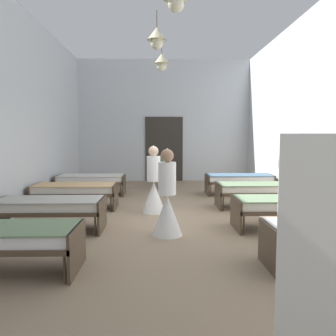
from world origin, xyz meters
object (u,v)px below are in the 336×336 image
(bed_left_row_2, at_px, (75,190))
(bed_left_row_3, at_px, (91,180))
(bed_left_row_1, at_px, (50,206))
(bed_right_row_2, at_px, (257,189))
(bed_right_row_3, at_px, (239,179))
(potted_plant, at_px, (164,164))
(bed_left_row_0, at_px, (1,238))
(nurse_mid_aisle, at_px, (167,205))
(bed_right_row_1, at_px, (287,205))
(nurse_near_aisle, at_px, (154,189))

(bed_left_row_2, xyz_separation_m, bed_left_row_3, (0.00, 1.90, 0.00))
(bed_left_row_1, bearing_deg, bed_right_row_2, 24.01)
(bed_left_row_1, bearing_deg, bed_right_row_3, 41.69)
(potted_plant, bearing_deg, bed_left_row_2, -124.27)
(bed_left_row_0, distance_m, nurse_mid_aisle, 2.61)
(bed_right_row_1, bearing_deg, bed_right_row_2, 90.00)
(nurse_near_aisle, xyz_separation_m, nurse_mid_aisle, (0.26, -1.76, 0.00))
(bed_left_row_3, xyz_separation_m, bed_right_row_3, (4.27, 0.00, 0.00))
(bed_right_row_2, bearing_deg, bed_left_row_3, 155.99)
(nurse_near_aisle, bearing_deg, nurse_mid_aisle, -25.84)
(bed_left_row_1, xyz_separation_m, potted_plant, (2.10, 4.98, 0.36))
(bed_left_row_1, bearing_deg, bed_right_row_1, 0.00)
(bed_left_row_0, relative_size, nurse_mid_aisle, 1.28)
(bed_right_row_1, relative_size, bed_left_row_2, 1.00)
(bed_left_row_2, height_order, bed_left_row_3, same)
(bed_left_row_1, height_order, bed_right_row_2, same)
(bed_left_row_3, bearing_deg, nurse_mid_aisle, -63.23)
(bed_left_row_2, relative_size, potted_plant, 1.54)
(bed_left_row_2, bearing_deg, bed_left_row_1, -90.00)
(bed_right_row_3, relative_size, potted_plant, 1.54)
(bed_left_row_0, height_order, bed_right_row_3, same)
(nurse_near_aisle, xyz_separation_m, potted_plant, (0.27, 3.55, 0.27))
(bed_left_row_0, bearing_deg, nurse_near_aisle, 61.22)
(bed_right_row_1, bearing_deg, bed_right_row_3, 90.00)
(bed_right_row_2, bearing_deg, nurse_mid_aisle, -134.28)
(nurse_mid_aisle, bearing_deg, nurse_near_aisle, -170.06)
(bed_left_row_0, bearing_deg, bed_left_row_2, 90.00)
(bed_right_row_1, xyz_separation_m, bed_left_row_2, (-4.27, 1.90, 0.00))
(bed_left_row_0, distance_m, bed_left_row_2, 3.80)
(bed_left_row_0, xyz_separation_m, nurse_near_aisle, (1.83, 3.33, 0.09))
(bed_right_row_1, height_order, bed_right_row_2, same)
(bed_left_row_3, relative_size, potted_plant, 1.54)
(bed_left_row_1, distance_m, bed_right_row_1, 4.27)
(bed_right_row_1, relative_size, nurse_near_aisle, 1.28)
(nurse_near_aisle, height_order, potted_plant, nurse_near_aisle)
(bed_left_row_2, height_order, potted_plant, potted_plant)
(nurse_near_aisle, bearing_deg, bed_left_row_1, -86.18)
(bed_left_row_1, relative_size, bed_left_row_3, 1.00)
(bed_left_row_0, xyz_separation_m, bed_right_row_3, (4.27, 5.70, 0.00))
(bed_left_row_2, relative_size, nurse_mid_aisle, 1.28)
(bed_left_row_0, bearing_deg, bed_left_row_1, 90.00)
(nurse_near_aisle, height_order, nurse_mid_aisle, same)
(bed_right_row_2, height_order, nurse_near_aisle, nurse_near_aisle)
(nurse_mid_aisle, bearing_deg, potted_plant, -178.54)
(bed_left_row_0, xyz_separation_m, potted_plant, (2.10, 6.88, 0.36))
(bed_left_row_2, bearing_deg, potted_plant, 55.73)
(bed_left_row_0, bearing_deg, bed_right_row_3, 53.19)
(nurse_mid_aisle, bearing_deg, bed_left_row_0, -51.53)
(bed_right_row_1, distance_m, bed_right_row_3, 3.80)
(bed_right_row_2, distance_m, bed_right_row_3, 1.90)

